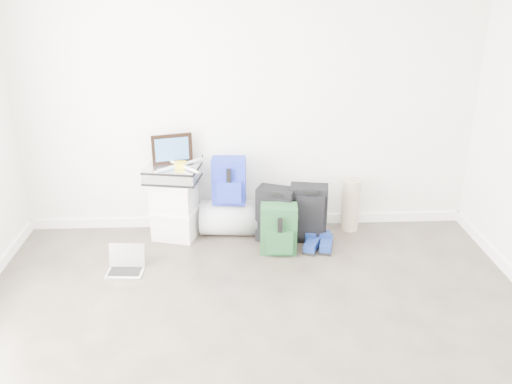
{
  "coord_description": "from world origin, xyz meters",
  "views": [
    {
      "loc": [
        -0.16,
        -2.65,
        2.5
      ],
      "look_at": [
        0.05,
        1.9,
        0.61
      ],
      "focal_mm": 38.0,
      "sensor_mm": 36.0,
      "label": 1
    }
  ],
  "objects_px": {
    "duffel_bag": "(230,217)",
    "laptop": "(126,265)",
    "boxes_stack": "(175,209)",
    "carry_on": "(309,213)",
    "briefcase": "(172,174)",
    "large_suitcase": "(276,215)"
  },
  "relations": [
    {
      "from": "duffel_bag",
      "to": "laptop",
      "type": "relative_size",
      "value": 1.74
    },
    {
      "from": "large_suitcase",
      "to": "briefcase",
      "type": "bearing_deg",
      "value": -165.91
    },
    {
      "from": "carry_on",
      "to": "large_suitcase",
      "type": "bearing_deg",
      "value": -170.29
    },
    {
      "from": "boxes_stack",
      "to": "carry_on",
      "type": "relative_size",
      "value": 1.06
    },
    {
      "from": "boxes_stack",
      "to": "carry_on",
      "type": "xyz_separation_m",
      "value": [
        1.31,
        -0.13,
        -0.02
      ]
    },
    {
      "from": "boxes_stack",
      "to": "briefcase",
      "type": "bearing_deg",
      "value": 119.31
    },
    {
      "from": "briefcase",
      "to": "large_suitcase",
      "type": "height_order",
      "value": "briefcase"
    },
    {
      "from": "boxes_stack",
      "to": "carry_on",
      "type": "distance_m",
      "value": 1.32
    },
    {
      "from": "briefcase",
      "to": "laptop",
      "type": "distance_m",
      "value": 0.98
    },
    {
      "from": "carry_on",
      "to": "laptop",
      "type": "distance_m",
      "value": 1.79
    },
    {
      "from": "boxes_stack",
      "to": "duffel_bag",
      "type": "height_order",
      "value": "boxes_stack"
    },
    {
      "from": "large_suitcase",
      "to": "laptop",
      "type": "bearing_deg",
      "value": -137.67
    },
    {
      "from": "large_suitcase",
      "to": "carry_on",
      "type": "xyz_separation_m",
      "value": [
        0.32,
        0.0,
        0.01
      ]
    },
    {
      "from": "boxes_stack",
      "to": "duffel_bag",
      "type": "bearing_deg",
      "value": 19.53
    },
    {
      "from": "briefcase",
      "to": "large_suitcase",
      "type": "relative_size",
      "value": 0.9
    },
    {
      "from": "carry_on",
      "to": "laptop",
      "type": "xyz_separation_m",
      "value": [
        -1.7,
        -0.53,
        -0.23
      ]
    },
    {
      "from": "laptop",
      "to": "carry_on",
      "type": "bearing_deg",
      "value": 20.98
    },
    {
      "from": "large_suitcase",
      "to": "carry_on",
      "type": "bearing_deg",
      "value": 21.77
    },
    {
      "from": "boxes_stack",
      "to": "briefcase",
      "type": "height_order",
      "value": "briefcase"
    },
    {
      "from": "briefcase",
      "to": "large_suitcase",
      "type": "distance_m",
      "value": 1.08
    },
    {
      "from": "boxes_stack",
      "to": "laptop",
      "type": "height_order",
      "value": "boxes_stack"
    },
    {
      "from": "laptop",
      "to": "duffel_bag",
      "type": "bearing_deg",
      "value": 40.53
    }
  ]
}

